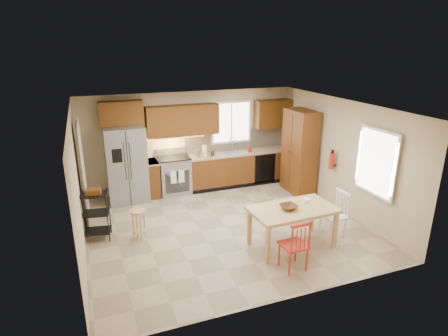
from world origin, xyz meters
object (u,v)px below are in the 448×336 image
soap_bottle (250,148)px  chair_red (294,244)px  refrigerator (126,164)px  chair_white (333,215)px  bar_stool (139,225)px  table_bowl (288,209)px  pantry (299,152)px  utility_cart (96,216)px  fire_extinguisher (332,161)px  dining_table (292,228)px  range_stove (174,176)px  table_jar (306,202)px

soap_bottle → chair_red: 4.06m
refrigerator → chair_white: (3.53, -3.23, -0.45)m
soap_bottle → bar_stool: (-3.23, -2.00, -0.69)m
soap_bottle → chair_red: soap_bottle is taller
chair_red → table_bowl: bearing=66.5°
pantry → bar_stool: (-4.18, -1.10, -0.74)m
soap_bottle → pantry: size_ratio=0.09×
soap_bottle → utility_cart: soap_bottle is taller
refrigerator → bar_stool: refrigerator is taller
chair_red → fire_extinguisher: bearing=40.7°
bar_stool → utility_cart: (-0.75, 0.31, 0.18)m
soap_bottle → fire_extinguisher: bearing=-59.5°
soap_bottle → table_bowl: soap_bottle is taller
chair_red → chair_white: same height
refrigerator → utility_cart: 1.94m
refrigerator → chair_white: size_ratio=1.98×
pantry → fire_extinguisher: 1.07m
soap_bottle → dining_table: size_ratio=0.12×
dining_table → bar_stool: (-2.63, 1.26, -0.07)m
fire_extinguisher → bar_stool: 4.45m
soap_bottle → pantry: pantry is taller
refrigerator → range_stove: size_ratio=1.98×
fire_extinguisher → bar_stool: (-4.38, -0.05, -0.79)m
table_bowl → utility_cart: (-3.29, 1.57, -0.28)m
refrigerator → fire_extinguisher: refrigerator is taller
table_jar → range_stove: bearing=118.7°
chair_white → utility_cart: 4.59m
chair_red → table_jar: size_ratio=6.86×
bar_stool → chair_red: bearing=-19.2°
chair_red → utility_cart: bearing=141.5°
table_jar → utility_cart: utility_cart is taller
utility_cart → soap_bottle: bearing=32.6°
fire_extinguisher → table_jar: size_ratio=2.69×
soap_bottle → table_jar: soap_bottle is taller
refrigerator → pantry: (4.13, -0.93, 0.14)m
range_stove → dining_table: (1.43, -3.34, -0.08)m
range_stove → bar_stool: (-1.20, -2.08, -0.15)m
range_stove → chair_white: bearing=-54.1°
dining_table → chair_red: (-0.35, -0.65, 0.08)m
soap_bottle → bar_stool: soap_bottle is taller
dining_table → table_bowl: bearing=177.7°
pantry → table_bowl: 2.89m
pantry → chair_red: bearing=-122.2°
table_jar → chair_red: bearing=-132.8°
dining_table → table_jar: table_jar is taller
refrigerator → fire_extinguisher: 4.76m
chair_red → table_jar: 1.08m
bar_stool → table_bowl: bearing=-5.7°
chair_red → table_bowl: size_ratio=2.90×
fire_extinguisher → table_jar: fire_extinguisher is taller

